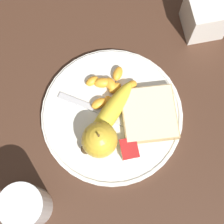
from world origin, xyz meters
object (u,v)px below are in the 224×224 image
jam_packet (129,149)px  bread_slice (149,114)px  juice_glass (27,206)px  fork (103,112)px  plate (112,115)px  apple (99,140)px  banana (107,117)px  condiment_caddy (205,16)px

jam_packet → bread_slice: bearing=139.2°
juice_glass → bread_slice: bearing=117.3°
fork → plate: bearing=5.7°
bread_slice → fork: size_ratio=0.81×
apple → banana: size_ratio=0.54×
fork → jam_packet: jam_packet is taller
juice_glass → jam_packet: (-0.07, 0.20, -0.03)m
banana → juice_glass: bearing=-51.0°
bread_slice → fork: (-0.03, -0.09, -0.01)m
plate → banana: 0.03m
fork → banana: bearing=-35.6°
apple → bread_slice: (-0.04, 0.11, -0.02)m
banana → jam_packet: bearing=23.3°
plate → condiment_caddy: (-0.16, 0.23, 0.04)m
plate → jam_packet: (0.08, 0.02, 0.01)m
condiment_caddy → bread_slice: bearing=-41.2°
juice_glass → apple: (-0.09, 0.15, -0.00)m
bread_slice → fork: bearing=-105.7°
banana → condiment_caddy: (-0.17, 0.24, 0.01)m
banana → fork: size_ratio=0.99×
apple → jam_packet: apple is taller
banana → fork: bearing=-158.6°
fork → bread_slice: bearing=17.3°
juice_glass → condiment_caddy: (-0.31, 0.41, -0.01)m
plate → apple: (0.05, -0.03, 0.04)m
plate → apple: apple is taller
plate → juice_glass: size_ratio=2.61×
plate → bread_slice: 0.08m
apple → banana: bearing=152.2°
fork → condiment_caddy: condiment_caddy is taller
plate → jam_packet: size_ratio=7.03×
bread_slice → fork: 0.09m
banana → bread_slice: (0.01, 0.08, -0.01)m
plate → bread_slice: bread_slice is taller
fork → condiment_caddy: (-0.15, 0.25, 0.03)m
fork → jam_packet: (0.09, 0.04, 0.01)m
apple → jam_packet: 0.06m
juice_glass → banana: juice_glass is taller
bread_slice → condiment_caddy: bearing=138.8°
banana → bread_slice: banana is taller
apple → banana: 0.05m
condiment_caddy → apple: bearing=-50.6°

